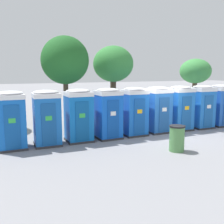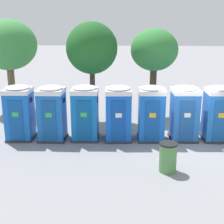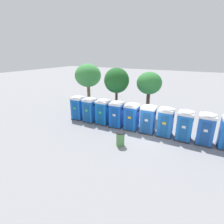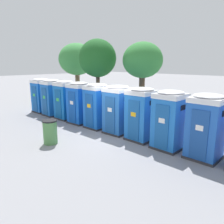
{
  "view_description": "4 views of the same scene",
  "coord_description": "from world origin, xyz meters",
  "px_view_note": "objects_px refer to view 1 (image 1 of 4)",
  "views": [
    {
      "loc": [
        -7.76,
        -11.55,
        3.39
      ],
      "look_at": [
        -2.81,
        0.51,
        1.32
      ],
      "focal_mm": 42.0,
      "sensor_mm": 36.0,
      "label": 1
    },
    {
      "loc": [
        -2.65,
        -13.14,
        5.28
      ],
      "look_at": [
        -3.32,
        0.49,
        1.32
      ],
      "focal_mm": 50.0,
      "sensor_mm": 36.0,
      "label": 2
    },
    {
      "loc": [
        4.0,
        -13.49,
        6.83
      ],
      "look_at": [
        -3.55,
        0.49,
        1.39
      ],
      "focal_mm": 28.0,
      "sensor_mm": 36.0,
      "label": 3
    },
    {
      "loc": [
        7.57,
        -7.42,
        3.62
      ],
      "look_at": [
        -0.35,
        0.59,
        1.09
      ],
      "focal_mm": 35.0,
      "sensor_mm": 36.0,
      "label": 4
    }
  ],
  "objects_px": {
    "portapotty_7": "(202,106)",
    "street_tree_1": "(65,61)",
    "street_tree_2": "(113,65)",
    "portapotty_1": "(47,118)",
    "portapotty_5": "(158,109)",
    "street_tree_0": "(195,72)",
    "trash_can": "(177,138)",
    "portapotty_4": "(134,111)",
    "portapotty_3": "(108,113)",
    "portapotty_2": "(79,115)",
    "portapotty_0": "(11,120)",
    "portapotty_8": "(220,105)",
    "portapotty_6": "(180,108)"
  },
  "relations": [
    {
      "from": "portapotty_1",
      "to": "portapotty_5",
      "type": "relative_size",
      "value": 1.0
    },
    {
      "from": "portapotty_1",
      "to": "portapotty_2",
      "type": "xyz_separation_m",
      "value": [
        1.51,
        0.12,
        -0.0
      ]
    },
    {
      "from": "portapotty_1",
      "to": "trash_can",
      "type": "distance_m",
      "value": 5.82
    },
    {
      "from": "portapotty_3",
      "to": "portapotty_8",
      "type": "distance_m",
      "value": 7.56
    },
    {
      "from": "portapotty_1",
      "to": "street_tree_0",
      "type": "relative_size",
      "value": 0.58
    },
    {
      "from": "portapotty_8",
      "to": "street_tree_1",
      "type": "xyz_separation_m",
      "value": [
        -9.03,
        2.6,
        2.65
      ]
    },
    {
      "from": "portapotty_1",
      "to": "portapotty_7",
      "type": "xyz_separation_m",
      "value": [
        9.07,
        0.28,
        -0.0
      ]
    },
    {
      "from": "portapotty_3",
      "to": "portapotty_6",
      "type": "height_order",
      "value": "same"
    },
    {
      "from": "street_tree_2",
      "to": "portapotty_7",
      "type": "bearing_deg",
      "value": -40.57
    },
    {
      "from": "portapotty_7",
      "to": "street_tree_1",
      "type": "xyz_separation_m",
      "value": [
        -7.52,
        2.67,
        2.65
      ]
    },
    {
      "from": "street_tree_1",
      "to": "portapotty_0",
      "type": "bearing_deg",
      "value": -136.14
    },
    {
      "from": "portapotty_7",
      "to": "street_tree_0",
      "type": "distance_m",
      "value": 7.3
    },
    {
      "from": "portapotty_6",
      "to": "street_tree_2",
      "type": "relative_size",
      "value": 0.51
    },
    {
      "from": "portapotty_1",
      "to": "portapotty_8",
      "type": "xyz_separation_m",
      "value": [
        10.58,
        0.35,
        -0.0
      ]
    },
    {
      "from": "portapotty_2",
      "to": "street_tree_0",
      "type": "relative_size",
      "value": 0.58
    },
    {
      "from": "portapotty_5",
      "to": "street_tree_2",
      "type": "relative_size",
      "value": 0.51
    },
    {
      "from": "portapotty_4",
      "to": "trash_can",
      "type": "relative_size",
      "value": 2.3
    },
    {
      "from": "portapotty_0",
      "to": "trash_can",
      "type": "bearing_deg",
      "value": -25.11
    },
    {
      "from": "portapotty_3",
      "to": "street_tree_0",
      "type": "distance_m",
      "value": 11.91
    },
    {
      "from": "portapotty_0",
      "to": "portapotty_1",
      "type": "height_order",
      "value": "same"
    },
    {
      "from": "street_tree_0",
      "to": "portapotty_2",
      "type": "bearing_deg",
      "value": -153.49
    },
    {
      "from": "portapotty_0",
      "to": "portapotty_2",
      "type": "height_order",
      "value": "same"
    },
    {
      "from": "portapotty_8",
      "to": "street_tree_2",
      "type": "bearing_deg",
      "value": 148.31
    },
    {
      "from": "portapotty_2",
      "to": "portapotty_5",
      "type": "xyz_separation_m",
      "value": [
        4.53,
        0.17,
        0.0
      ]
    },
    {
      "from": "portapotty_5",
      "to": "portapotty_7",
      "type": "height_order",
      "value": "same"
    },
    {
      "from": "portapotty_7",
      "to": "trash_can",
      "type": "relative_size",
      "value": 2.3
    },
    {
      "from": "portapotty_3",
      "to": "portapotty_4",
      "type": "distance_m",
      "value": 1.51
    },
    {
      "from": "portapotty_6",
      "to": "street_tree_0",
      "type": "xyz_separation_m",
      "value": [
        5.65,
        5.63,
        2.0
      ]
    },
    {
      "from": "portapotty_7",
      "to": "street_tree_1",
      "type": "distance_m",
      "value": 8.41
    },
    {
      "from": "portapotty_3",
      "to": "portapotty_4",
      "type": "xyz_separation_m",
      "value": [
        1.51,
        0.09,
        -0.0
      ]
    },
    {
      "from": "portapotty_1",
      "to": "portapotty_4",
      "type": "distance_m",
      "value": 4.54
    },
    {
      "from": "portapotty_6",
      "to": "street_tree_1",
      "type": "relative_size",
      "value": 0.48
    },
    {
      "from": "portapotty_1",
      "to": "portapotty_4",
      "type": "height_order",
      "value": "same"
    },
    {
      "from": "portapotty_2",
      "to": "trash_can",
      "type": "relative_size",
      "value": 2.3
    },
    {
      "from": "street_tree_2",
      "to": "trash_can",
      "type": "relative_size",
      "value": 4.5
    },
    {
      "from": "portapotty_4",
      "to": "trash_can",
      "type": "bearing_deg",
      "value": -82.96
    },
    {
      "from": "portapotty_3",
      "to": "street_tree_0",
      "type": "relative_size",
      "value": 0.58
    },
    {
      "from": "portapotty_7",
      "to": "street_tree_0",
      "type": "xyz_separation_m",
      "value": [
        4.14,
        5.67,
        2.0
      ]
    },
    {
      "from": "portapotty_4",
      "to": "portapotty_3",
      "type": "bearing_deg",
      "value": -176.58
    },
    {
      "from": "street_tree_0",
      "to": "trash_can",
      "type": "bearing_deg",
      "value": -132.73
    },
    {
      "from": "portapotty_6",
      "to": "portapotty_7",
      "type": "distance_m",
      "value": 1.51
    },
    {
      "from": "portapotty_4",
      "to": "street_tree_2",
      "type": "bearing_deg",
      "value": 84.72
    },
    {
      "from": "portapotty_0",
      "to": "portapotty_8",
      "type": "distance_m",
      "value": 12.1
    },
    {
      "from": "portapotty_2",
      "to": "portapotty_8",
      "type": "distance_m",
      "value": 9.07
    },
    {
      "from": "portapotty_3",
      "to": "portapotty_7",
      "type": "xyz_separation_m",
      "value": [
        6.04,
        0.17,
        -0.0
      ]
    },
    {
      "from": "portapotty_1",
      "to": "street_tree_1",
      "type": "distance_m",
      "value": 4.26
    },
    {
      "from": "portapotty_7",
      "to": "street_tree_2",
      "type": "height_order",
      "value": "street_tree_2"
    },
    {
      "from": "portapotty_2",
      "to": "street_tree_1",
      "type": "xyz_separation_m",
      "value": [
        0.04,
        2.83,
        2.65
      ]
    },
    {
      "from": "portapotty_1",
      "to": "portapotty_2",
      "type": "height_order",
      "value": "same"
    },
    {
      "from": "portapotty_4",
      "to": "trash_can",
      "type": "xyz_separation_m",
      "value": [
        0.4,
        -3.21,
        -0.73
      ]
    }
  ]
}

